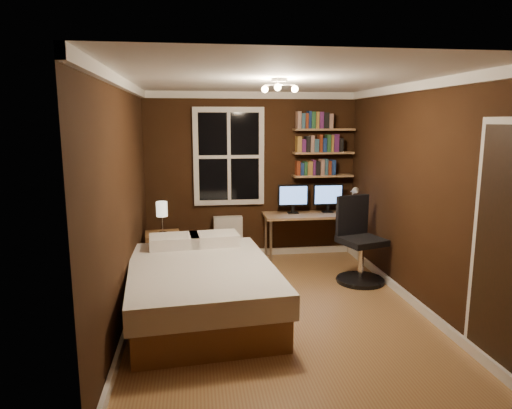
{
  "coord_description": "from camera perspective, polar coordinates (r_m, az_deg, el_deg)",
  "views": [
    {
      "loc": [
        -0.88,
        -4.77,
        2.08
      ],
      "look_at": [
        -0.16,
        0.45,
        1.11
      ],
      "focal_mm": 32.0,
      "sensor_mm": 36.0,
      "label": 1
    }
  ],
  "objects": [
    {
      "name": "floor",
      "position": [
        5.27,
        2.46,
        -12.81
      ],
      "size": [
        4.2,
        4.2,
        0.0
      ],
      "primitive_type": "plane",
      "color": "#91603A",
      "rests_on": "ground"
    },
    {
      "name": "monitor_left",
      "position": [
        6.91,
        4.67,
        0.69
      ],
      "size": [
        0.47,
        0.12,
        0.44
      ],
      "primitive_type": null,
      "color": "black",
      "rests_on": "desk"
    },
    {
      "name": "books_row_middle",
      "position": [
        7.03,
        8.42,
        7.47
      ],
      "size": [
        0.66,
        0.16,
        0.23
      ],
      "primitive_type": null,
      "color": "navy",
      "rests_on": "bookshelf_middle"
    },
    {
      "name": "desk_lamp",
      "position": [
        6.97,
        12.07,
        0.58
      ],
      "size": [
        0.14,
        0.32,
        0.44
      ],
      "primitive_type": null,
      "color": "silver",
      "rests_on": "desk"
    },
    {
      "name": "wall_right",
      "position": [
        5.43,
        19.41,
        1.06
      ],
      "size": [
        0.04,
        4.2,
        2.5
      ],
      "primitive_type": "cube",
      "color": "black",
      "rests_on": "ground"
    },
    {
      "name": "nightstand",
      "position": [
        6.4,
        -11.5,
        -6.03
      ],
      "size": [
        0.5,
        0.5,
        0.58
      ],
      "primitive_type": "cube",
      "rotation": [
        0.0,
        0.0,
        0.1
      ],
      "color": "brown",
      "rests_on": "ground"
    },
    {
      "name": "bookshelf_lower",
      "position": [
        7.07,
        8.32,
        3.58
      ],
      "size": [
        0.92,
        0.22,
        0.03
      ],
      "primitive_type": "cube",
      "color": "#9A734A",
      "rests_on": "wall_back"
    },
    {
      "name": "desk",
      "position": [
        6.95,
        7.03,
        -1.65
      ],
      "size": [
        1.46,
        0.55,
        0.7
      ],
      "color": "#9A734A",
      "rests_on": "ground"
    },
    {
      "name": "office_chair",
      "position": [
        6.12,
        12.72,
        -5.37
      ],
      "size": [
        0.63,
        0.63,
        1.12
      ],
      "rotation": [
        0.0,
        0.0,
        0.3
      ],
      "color": "black",
      "rests_on": "ground"
    },
    {
      "name": "bookshelf_upper",
      "position": [
        7.02,
        8.47,
        9.26
      ],
      "size": [
        0.92,
        0.22,
        0.03
      ],
      "primitive_type": "cube",
      "color": "#9A734A",
      "rests_on": "wall_back"
    },
    {
      "name": "ceiling",
      "position": [
        4.86,
        2.69,
        15.38
      ],
      "size": [
        3.2,
        4.2,
        0.02
      ],
      "primitive_type": "cube",
      "color": "white",
      "rests_on": "wall_back"
    },
    {
      "name": "books_row_lower",
      "position": [
        7.06,
        8.35,
        4.63
      ],
      "size": [
        0.6,
        0.16,
        0.23
      ],
      "primitive_type": null,
      "color": "maroon",
      "rests_on": "bookshelf_lower"
    },
    {
      "name": "wall_back",
      "position": [
        6.97,
        -0.53,
        3.59
      ],
      "size": [
        3.2,
        0.04,
        2.5
      ],
      "primitive_type": "cube",
      "color": "black",
      "rests_on": "ground"
    },
    {
      "name": "books_row_upper",
      "position": [
        7.02,
        8.5,
        10.32
      ],
      "size": [
        0.54,
        0.16,
        0.23
      ],
      "primitive_type": null,
      "color": "#275C31",
      "rests_on": "bookshelf_upper"
    },
    {
      "name": "bookshelf_middle",
      "position": [
        7.04,
        8.4,
        6.41
      ],
      "size": [
        0.92,
        0.22,
        0.03
      ],
      "primitive_type": "cube",
      "color": "#9A734A",
      "rests_on": "wall_back"
    },
    {
      "name": "bed",
      "position": [
        5.03,
        -6.81,
        -10.3
      ],
      "size": [
        1.69,
        2.21,
        0.71
      ],
      "rotation": [
        0.0,
        0.0,
        0.09
      ],
      "color": "brown",
      "rests_on": "ground"
    },
    {
      "name": "window",
      "position": [
        6.87,
        -3.41,
        5.99
      ],
      "size": [
        1.06,
        0.06,
        1.46
      ],
      "primitive_type": "cube",
      "color": "silver",
      "rests_on": "wall_back"
    },
    {
      "name": "door",
      "position": [
        4.19,
        28.77,
        -5.47
      ],
      "size": [
        0.03,
        0.82,
        2.05
      ],
      "primitive_type": null,
      "color": "black",
      "rests_on": "ground"
    },
    {
      "name": "wall_left",
      "position": [
        4.89,
        -16.21,
        0.25
      ],
      "size": [
        0.04,
        4.2,
        2.5
      ],
      "primitive_type": "cube",
      "color": "black",
      "rests_on": "ground"
    },
    {
      "name": "bedside_lamp",
      "position": [
        6.28,
        -11.66,
        -1.61
      ],
      "size": [
        0.15,
        0.15,
        0.44
      ],
      "primitive_type": null,
      "color": "beige",
      "rests_on": "nightstand"
    },
    {
      "name": "radiator",
      "position": [
        6.99,
        -3.5,
        -4.13
      ],
      "size": [
        0.43,
        0.15,
        0.65
      ],
      "primitive_type": "cube",
      "color": "silver",
      "rests_on": "ground"
    },
    {
      "name": "monitor_right",
      "position": [
        7.04,
        8.98,
        0.78
      ],
      "size": [
        0.47,
        0.12,
        0.44
      ],
      "primitive_type": null,
      "color": "black",
      "rests_on": "desk"
    },
    {
      "name": "ceiling_fixture",
      "position": [
        4.76,
        2.91,
        14.28
      ],
      "size": [
        0.44,
        0.44,
        0.18
      ],
      "primitive_type": null,
      "color": "beige",
      "rests_on": "ceiling"
    }
  ]
}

